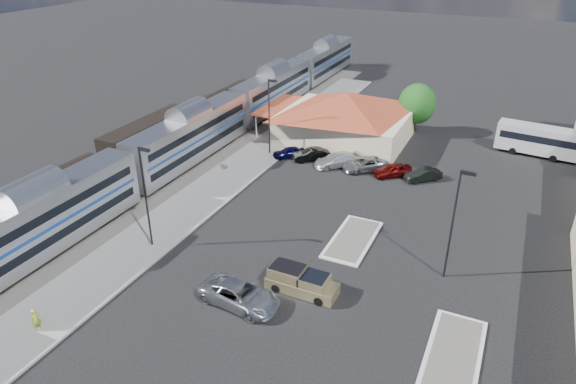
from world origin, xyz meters
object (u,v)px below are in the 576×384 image
at_px(station_depot, 345,116).
at_px(suv, 240,295).
at_px(coach_bus, 547,141).
at_px(pickup_truck, 302,282).

height_order(station_depot, suv, station_depot).
xyz_separation_m(station_depot, coach_bus, (23.09, 4.77, -1.10)).
height_order(suv, coach_bus, coach_bus).
distance_m(suv, coach_bus, 42.74).
relative_size(station_depot, coach_bus, 1.64).
height_order(pickup_truck, coach_bus, coach_bus).
distance_m(station_depot, coach_bus, 23.61).
bearing_deg(suv, coach_bus, -21.01).
distance_m(station_depot, suv, 33.75).
distance_m(pickup_truck, coach_bus, 38.43).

